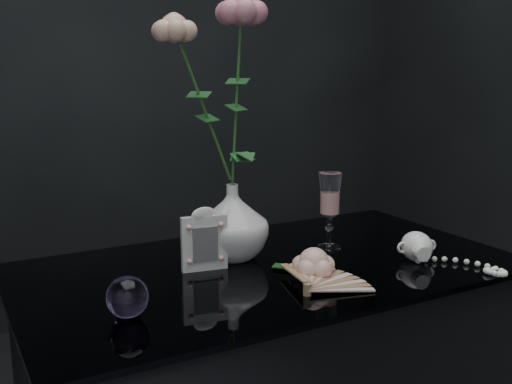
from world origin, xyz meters
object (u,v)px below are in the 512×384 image
paperweight (127,297)px  loose_rose (314,263)px  wine_glass (330,211)px  pearl_jar (417,245)px  vase (233,222)px  picture_frame (204,239)px

paperweight → loose_rose: (0.38, 0.00, -0.00)m
wine_glass → loose_rose: size_ratio=0.95×
wine_glass → pearl_jar: wine_glass is taller
vase → picture_frame: size_ratio=1.23×
wine_glass → loose_rose: (-0.15, -0.15, -0.06)m
vase → paperweight: (-0.30, -0.20, -0.05)m
picture_frame → paperweight: bearing=-134.1°
picture_frame → vase: bearing=35.3°
vase → paperweight: 0.36m
pearl_jar → wine_glass: bearing=142.2°
vase → picture_frame: (-0.09, -0.04, -0.02)m
vase → wine_glass: wine_glass is taller
paperweight → loose_rose: bearing=0.6°
wine_glass → picture_frame: bearing=179.7°
paperweight → loose_rose: 0.38m
paperweight → pearl_jar: size_ratio=0.30×
vase → paperweight: size_ratio=2.31×
wine_glass → loose_rose: 0.22m
paperweight → pearl_jar: bearing=-0.4°
vase → wine_glass: 0.23m
pearl_jar → loose_rose: bearing=-165.9°
picture_frame → paperweight: 0.27m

